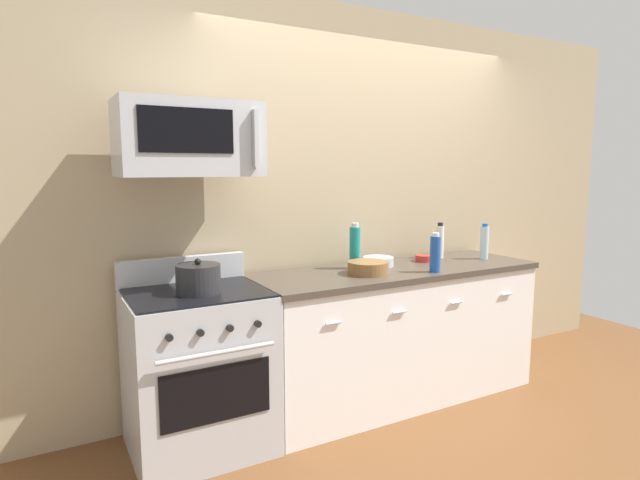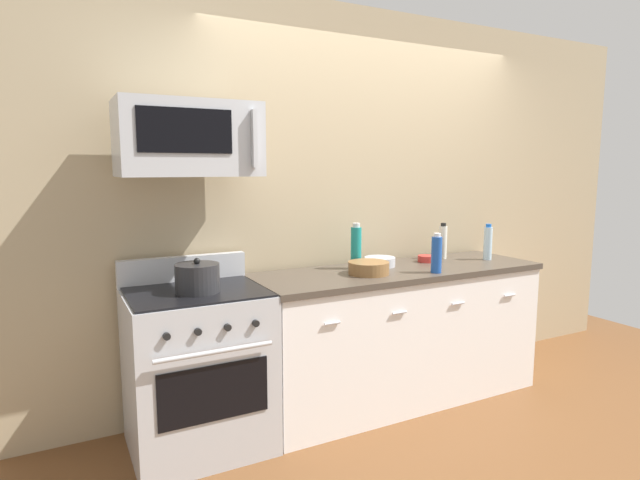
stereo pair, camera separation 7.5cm
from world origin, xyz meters
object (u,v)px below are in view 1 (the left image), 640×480
(bottle_soy_sauce_dark, at_px, (435,249))
(bottle_soda_blue, at_px, (435,254))
(microwave, at_px, (189,139))
(bottle_water_clear, at_px, (484,242))
(bowl_wooden_salad, at_px, (368,267))
(bowl_red_small, at_px, (424,258))
(range_oven, at_px, (199,369))
(bottle_sparkling_teal, at_px, (355,247))
(bottle_vinegar_white, at_px, (440,241))
(stockpot, at_px, (198,279))
(bowl_steel_prep, at_px, (378,261))

(bottle_soy_sauce_dark, relative_size, bottle_soda_blue, 0.65)
(microwave, bearing_deg, bottle_water_clear, -1.90)
(bowl_wooden_salad, distance_m, bowl_red_small, 0.63)
(range_oven, distance_m, bowl_wooden_salad, 1.21)
(microwave, relative_size, bowl_wooden_salad, 2.83)
(bottle_sparkling_teal, xyz_separation_m, bottle_vinegar_white, (0.79, 0.04, -0.02))
(bowl_wooden_salad, bearing_deg, bowl_red_small, 15.87)
(bottle_soy_sauce_dark, height_order, stockpot, stockpot)
(bowl_wooden_salad, bearing_deg, bottle_soda_blue, -21.76)
(bottle_soda_blue, relative_size, bowl_red_small, 2.07)
(microwave, xyz_separation_m, bottle_vinegar_white, (1.91, 0.12, -0.70))
(microwave, bearing_deg, bowl_wooden_salad, -5.70)
(bottle_soy_sauce_dark, xyz_separation_m, bottle_water_clear, (0.34, -0.15, 0.05))
(bowl_red_small, distance_m, stockpot, 1.72)
(bottle_sparkling_teal, distance_m, bottle_water_clear, 1.06)
(microwave, height_order, bowl_steel_prep, microwave)
(bottle_vinegar_white, distance_m, bottle_water_clear, 0.33)
(bottle_sparkling_teal, xyz_separation_m, bowl_steel_prep, (0.19, -0.00, -0.11))
(bowl_wooden_salad, height_order, bowl_red_small, bowl_wooden_salad)
(bowl_wooden_salad, distance_m, stockpot, 1.10)
(range_oven, bearing_deg, bottle_soy_sauce_dark, 3.94)
(bottle_sparkling_teal, bearing_deg, bottle_water_clear, -8.35)
(bottle_vinegar_white, relative_size, bottle_water_clear, 1.01)
(bowl_steel_prep, bearing_deg, bottle_water_clear, -9.91)
(bottle_water_clear, bearing_deg, bottle_soda_blue, -162.80)
(bottle_soda_blue, bearing_deg, bowl_steel_prep, 119.68)
(bottle_soda_blue, height_order, bowl_steel_prep, bottle_soda_blue)
(bottle_soda_blue, xyz_separation_m, bowl_steel_prep, (-0.20, 0.35, -0.09))
(bottle_vinegar_white, relative_size, bowl_wooden_salad, 1.02)
(bottle_sparkling_teal, xyz_separation_m, bowl_wooden_salad, (-0.02, -0.19, -0.10))
(bottle_water_clear, relative_size, stockpot, 1.11)
(bowl_wooden_salad, relative_size, stockpot, 1.09)
(bottle_soy_sauce_dark, xyz_separation_m, bowl_wooden_salad, (-0.73, -0.19, -0.04))
(bowl_red_small, relative_size, stockpot, 0.52)
(bowl_wooden_salad, xyz_separation_m, bowl_red_small, (0.61, 0.17, -0.02))
(microwave, height_order, bottle_soda_blue, microwave)
(range_oven, distance_m, bowl_steel_prep, 1.41)
(microwave, bearing_deg, bottle_sparkling_teal, 4.19)
(bottle_sparkling_teal, height_order, bottle_water_clear, bottle_sparkling_teal)
(stockpot, bearing_deg, bottle_soy_sauce_dark, 5.60)
(bottle_sparkling_teal, bearing_deg, bottle_soda_blue, -42.35)
(range_oven, bearing_deg, bottle_vinegar_white, 4.95)
(bottle_soy_sauce_dark, distance_m, bowl_steel_prep, 0.52)
(bottle_water_clear, height_order, bowl_steel_prep, bottle_water_clear)
(bowl_red_small, relative_size, bowl_steel_prep, 0.58)
(bottle_vinegar_white, xyz_separation_m, bottle_soy_sauce_dark, (-0.08, -0.04, -0.05))
(bowl_wooden_salad, bearing_deg, bottle_vinegar_white, 15.91)
(bottle_soy_sauce_dark, xyz_separation_m, bowl_red_small, (-0.12, -0.02, -0.05))
(microwave, distance_m, bottle_soy_sauce_dark, 1.98)
(bottle_soy_sauce_dark, relative_size, bottle_water_clear, 0.63)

